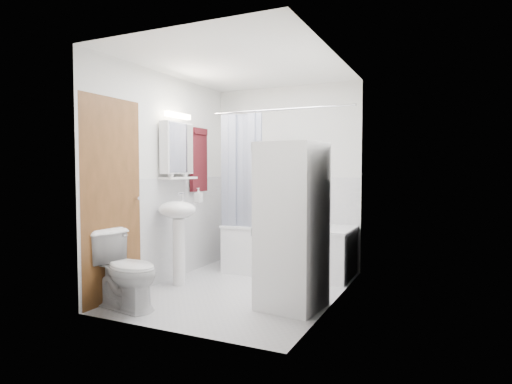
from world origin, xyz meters
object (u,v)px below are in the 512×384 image
at_px(bathtub, 289,247).
at_px(toilet, 126,270).
at_px(sink, 178,223).
at_px(washer_dryer, 292,226).

relative_size(bathtub, toilet, 2.16).
bearing_deg(bathtub, toilet, -115.37).
bearing_deg(toilet, bathtub, -16.10).
height_order(sink, toilet, sink).
bearing_deg(washer_dryer, bathtub, 117.77).
height_order(bathtub, toilet, toilet).
relative_size(washer_dryer, toilet, 2.12).
height_order(washer_dryer, toilet, washer_dryer).
height_order(bathtub, sink, sink).
height_order(bathtub, washer_dryer, washer_dryer).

